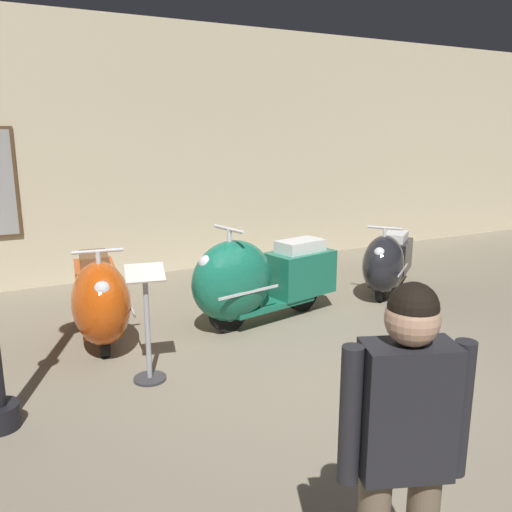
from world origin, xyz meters
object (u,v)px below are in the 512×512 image
object	(u,v)px
info_stanchion	(148,334)
visitor_0	(403,443)
scooter_1	(255,279)
scooter_2	(387,262)
scooter_0	(99,298)

from	to	relation	value
info_stanchion	visitor_0	bearing A→B (deg)	-84.84
info_stanchion	scooter_1	bearing A→B (deg)	29.29
scooter_2	visitor_0	bearing A→B (deg)	11.25
scooter_1	info_stanchion	xyz separation A→B (m)	(-1.43, -0.80, -0.10)
visitor_0	scooter_2	bearing A→B (deg)	-19.70
info_stanchion	scooter_0	bearing A→B (deg)	100.63
scooter_2	info_stanchion	world-z (taller)	info_stanchion
scooter_1	scooter_2	xyz separation A→B (m)	(2.03, 0.18, -0.08)
visitor_0	info_stanchion	bearing A→B (deg)	26.00
scooter_1	info_stanchion	size ratio (longest dim) A/B	1.89
visitor_0	info_stanchion	world-z (taller)	visitor_0
scooter_1	info_stanchion	bearing A→B (deg)	17.82
scooter_2	visitor_0	xyz separation A→B (m)	(-3.20, -3.75, 0.46)
scooter_0	visitor_0	bearing A→B (deg)	14.00
scooter_2	info_stanchion	distance (m)	3.59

